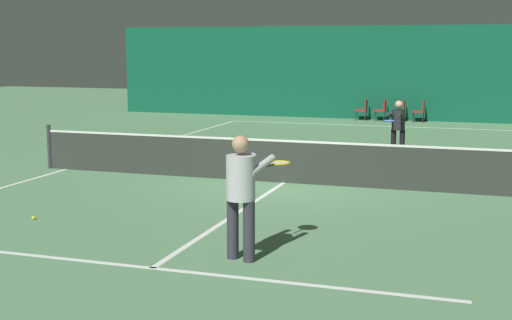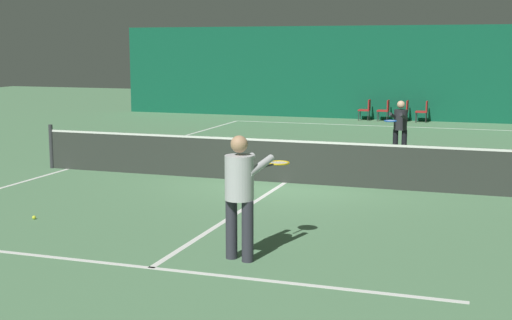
% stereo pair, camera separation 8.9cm
% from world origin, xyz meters
% --- Properties ---
extents(ground_plane, '(60.00, 60.00, 0.00)m').
position_xyz_m(ground_plane, '(0.00, 0.00, 0.00)').
color(ground_plane, '#56845B').
extents(backdrop_curtain, '(23.00, 0.12, 3.77)m').
position_xyz_m(backdrop_curtain, '(0.00, 14.28, 1.89)').
color(backdrop_curtain, '#0F5138').
rests_on(backdrop_curtain, ground).
extents(court_line_baseline_far, '(11.00, 0.10, 0.00)m').
position_xyz_m(court_line_baseline_far, '(0.00, 11.90, 0.00)').
color(court_line_baseline_far, white).
rests_on(court_line_baseline_far, ground).
extents(court_line_service_far, '(8.25, 0.10, 0.00)m').
position_xyz_m(court_line_service_far, '(0.00, 6.40, 0.00)').
color(court_line_service_far, white).
rests_on(court_line_service_far, ground).
extents(court_line_service_near, '(8.25, 0.10, 0.00)m').
position_xyz_m(court_line_service_near, '(0.00, -6.40, 0.00)').
color(court_line_service_near, white).
rests_on(court_line_service_near, ground).
extents(court_line_sideline_left, '(0.10, 23.80, 0.00)m').
position_xyz_m(court_line_sideline_left, '(-5.50, 0.00, 0.00)').
color(court_line_sideline_left, white).
rests_on(court_line_sideline_left, ground).
extents(court_line_centre, '(0.10, 12.80, 0.00)m').
position_xyz_m(court_line_centre, '(0.00, 0.00, 0.00)').
color(court_line_centre, white).
rests_on(court_line_centre, ground).
extents(tennis_net, '(12.00, 0.10, 1.07)m').
position_xyz_m(tennis_net, '(0.00, 0.00, 0.51)').
color(tennis_net, '#2D332D').
rests_on(tennis_net, ground).
extents(player_near, '(0.72, 1.43, 1.75)m').
position_xyz_m(player_near, '(1.02, -5.63, 1.02)').
color(player_near, '#2D2D38').
rests_on(player_near, ground).
extents(player_far, '(0.52, 1.32, 1.53)m').
position_xyz_m(player_far, '(1.89, 4.36, 0.89)').
color(player_far, black).
rests_on(player_far, ground).
extents(courtside_chair_0, '(0.44, 0.44, 0.84)m').
position_xyz_m(courtside_chair_0, '(-0.65, 13.73, 0.49)').
color(courtside_chair_0, '#2D2D2D').
rests_on(courtside_chair_0, ground).
extents(courtside_chair_1, '(0.44, 0.44, 0.84)m').
position_xyz_m(courtside_chair_1, '(0.10, 13.73, 0.49)').
color(courtside_chair_1, '#2D2D2D').
rests_on(courtside_chair_1, ground).
extents(courtside_chair_2, '(0.44, 0.44, 0.84)m').
position_xyz_m(courtside_chair_2, '(0.86, 13.73, 0.49)').
color(courtside_chair_2, '#2D2D2D').
rests_on(courtside_chair_2, ground).
extents(courtside_chair_3, '(0.44, 0.44, 0.84)m').
position_xyz_m(courtside_chair_3, '(1.61, 13.73, 0.49)').
color(courtside_chair_3, '#2D2D2D').
rests_on(courtside_chair_3, ground).
extents(tennis_ball, '(0.07, 0.07, 0.07)m').
position_xyz_m(tennis_ball, '(-3.16, -4.59, 0.03)').
color(tennis_ball, '#D1DB33').
rests_on(tennis_ball, ground).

